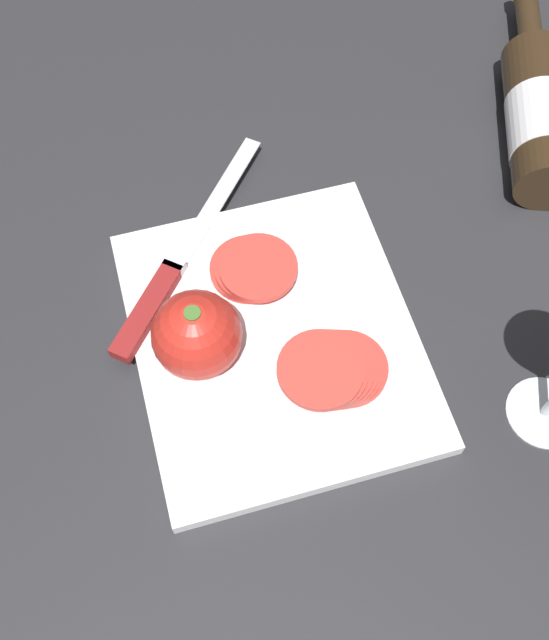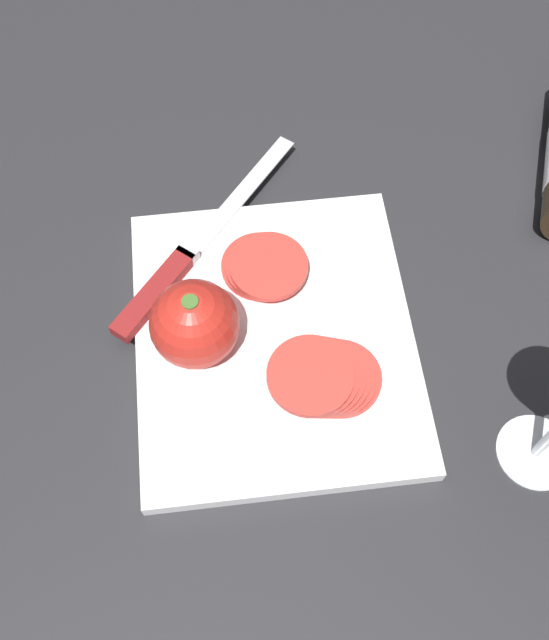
{
  "view_description": "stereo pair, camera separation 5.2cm",
  "coord_description": "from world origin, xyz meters",
  "px_view_note": "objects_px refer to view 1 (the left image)",
  "views": [
    {
      "loc": [
        0.34,
        -0.07,
        0.67
      ],
      "look_at": [
        0.02,
        0.02,
        0.05
      ],
      "focal_mm": 42.0,
      "sensor_mm": 36.0,
      "label": 1
    },
    {
      "loc": [
        0.35,
        -0.01,
        0.67
      ],
      "look_at": [
        0.02,
        0.02,
        0.05
      ],
      "focal_mm": 42.0,
      "sensor_mm": 36.0,
      "label": 2
    }
  ],
  "objects_px": {
    "wine_bottle": "(540,112)",
    "tomato_slice_stack_near": "(253,268)",
    "tomato_slice_stack_far": "(334,369)",
    "whole_tomato": "(197,335)",
    "knife": "(161,288)"
  },
  "relations": [
    {
      "from": "wine_bottle",
      "to": "knife",
      "type": "bearing_deg",
      "value": -77.19
    },
    {
      "from": "wine_bottle",
      "to": "knife",
      "type": "height_order",
      "value": "wine_bottle"
    },
    {
      "from": "wine_bottle",
      "to": "whole_tomato",
      "type": "distance_m",
      "value": 0.47
    },
    {
      "from": "whole_tomato",
      "to": "knife",
      "type": "relative_size",
      "value": 0.35
    },
    {
      "from": "whole_tomato",
      "to": "knife",
      "type": "height_order",
      "value": "whole_tomato"
    },
    {
      "from": "wine_bottle",
      "to": "whole_tomato",
      "type": "relative_size",
      "value": 3.69
    },
    {
      "from": "wine_bottle",
      "to": "tomato_slice_stack_far",
      "type": "xyz_separation_m",
      "value": [
        0.24,
        -0.32,
        0.0
      ]
    },
    {
      "from": "wine_bottle",
      "to": "knife",
      "type": "xyz_separation_m",
      "value": [
        0.1,
        -0.46,
        -0.01
      ]
    },
    {
      "from": "knife",
      "to": "tomato_slice_stack_far",
      "type": "height_order",
      "value": "tomato_slice_stack_far"
    },
    {
      "from": "wine_bottle",
      "to": "tomato_slice_stack_near",
      "type": "bearing_deg",
      "value": -73.34
    },
    {
      "from": "whole_tomato",
      "to": "tomato_slice_stack_far",
      "type": "relative_size",
      "value": 0.77
    },
    {
      "from": "wine_bottle",
      "to": "knife",
      "type": "relative_size",
      "value": 1.29
    },
    {
      "from": "whole_tomato",
      "to": "tomato_slice_stack_near",
      "type": "height_order",
      "value": "whole_tomato"
    },
    {
      "from": "wine_bottle",
      "to": "tomato_slice_stack_near",
      "type": "distance_m",
      "value": 0.38
    },
    {
      "from": "whole_tomato",
      "to": "tomato_slice_stack_far",
      "type": "height_order",
      "value": "whole_tomato"
    }
  ]
}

